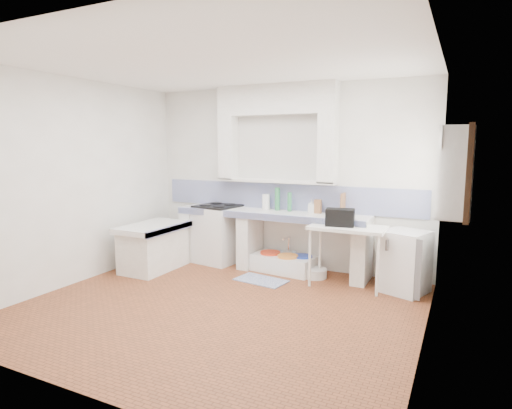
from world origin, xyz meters
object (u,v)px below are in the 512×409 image
at_px(stove, 218,234).
at_px(side_table, 347,256).
at_px(sink, 284,264).
at_px(fridge, 405,262).

distance_m(stove, side_table, 2.21).
height_order(stove, side_table, stove).
xyz_separation_m(sink, side_table, (1.02, -0.26, 0.30)).
relative_size(side_table, fridge, 1.23).
distance_m(sink, side_table, 1.09).
height_order(sink, side_table, side_table).
xyz_separation_m(sink, fridge, (1.75, -0.15, 0.29)).
bearing_deg(stove, sink, 7.01).
relative_size(sink, side_table, 0.94).
relative_size(sink, fridge, 1.16).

